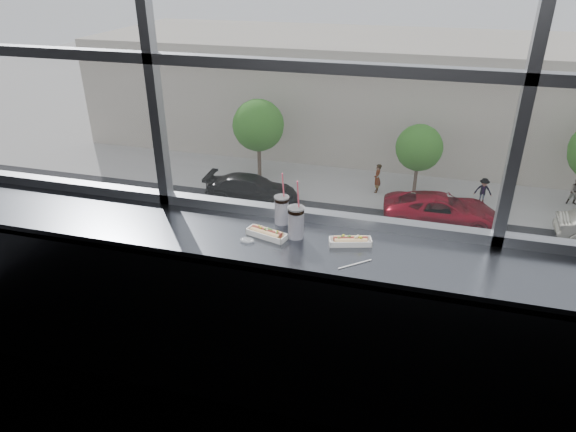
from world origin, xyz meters
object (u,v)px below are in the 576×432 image
(car_near_d, at_px, (523,303))
(tree_center, at_px, (419,148))
(wrapper, at_px, (247,240))
(soda_cup_left, at_px, (282,209))
(car_far_b, at_px, (441,205))
(soda_cup_right, at_px, (296,221))
(tree_left, at_px, (258,125))
(pedestrian_c, at_px, (484,188))
(car_far_a, at_px, (252,185))
(car_near_a, at_px, (126,243))
(pedestrian_b, at_px, (378,175))
(car_near_c, at_px, (421,288))
(loose_straw, at_px, (355,264))
(hotdog_tray_left, at_px, (267,233))
(hotdog_tray_right, at_px, (350,241))
(car_near_b, at_px, (202,252))

(car_near_d, xyz_separation_m, tree_center, (-4.86, 12.00, 2.02))
(wrapper, bearing_deg, soda_cup_left, 64.91)
(wrapper, bearing_deg, car_far_b, 84.75)
(soda_cup_right, height_order, tree_left, soda_cup_right)
(pedestrian_c, bearing_deg, car_far_a, -165.12)
(wrapper, xyz_separation_m, car_near_a, (-12.46, 16.35, -11.10))
(car_near_a, height_order, car_far_a, car_far_a)
(wrapper, xyz_separation_m, pedestrian_b, (-1.66, 27.86, -10.95))
(car_near_c, bearing_deg, pedestrian_b, 22.45)
(soda_cup_left, distance_m, loose_straw, 0.60)
(hotdog_tray_left, bearing_deg, car_near_c, 100.76)
(wrapper, height_order, car_near_c, wrapper)
(soda_cup_right, relative_size, car_near_a, 0.06)
(loose_straw, relative_size, car_near_a, 0.03)
(soda_cup_left, distance_m, car_near_a, 23.29)
(soda_cup_right, height_order, loose_straw, soda_cup_right)
(hotdog_tray_right, xyz_separation_m, pedestrian_c, (4.13, 27.81, -11.12))
(car_far_a, height_order, pedestrian_c, car_far_a)
(car_near_b, bearing_deg, car_far_b, -61.16)
(car_near_b, bearing_deg, car_near_d, -97.98)
(hotdog_tray_left, relative_size, wrapper, 2.75)
(hotdog_tray_left, height_order, soda_cup_right, soda_cup_right)
(car_near_a, bearing_deg, car_far_a, -17.74)
(car_far_b, bearing_deg, tree_left, 65.06)
(tree_left, bearing_deg, wrapper, -71.24)
(hotdog_tray_right, xyz_separation_m, pedestrian_b, (-2.22, 27.73, -10.97))
(hotdog_tray_right, xyz_separation_m, tree_left, (-10.18, 28.23, -8.53))
(soda_cup_left, distance_m, car_far_a, 27.96)
(soda_cup_left, xyz_separation_m, car_near_a, (-12.58, 16.09, -11.18))
(loose_straw, relative_size, car_far_a, 0.03)
(wrapper, height_order, car_near_b, wrapper)
(tree_left, bearing_deg, car_near_c, -47.12)
(loose_straw, xyz_separation_m, car_near_b, (-9.06, 16.43, -10.97))
(pedestrian_c, xyz_separation_m, tree_left, (-14.31, 0.42, 2.59))
(car_near_b, distance_m, car_near_a, 4.01)
(tree_left, bearing_deg, car_near_a, -103.27)
(car_near_d, distance_m, tree_left, 19.49)
(car_far_b, height_order, tree_left, tree_left)
(hotdog_tray_right, bearing_deg, car_near_b, 102.65)
(car_near_a, bearing_deg, tree_left, -6.38)
(car_far_a, bearing_deg, car_far_b, -92.77)
(hotdog_tray_left, height_order, loose_straw, hotdog_tray_left)
(loose_straw, height_order, car_far_a, loose_straw)
(soda_cup_left, bearing_deg, wrapper, -115.09)
(soda_cup_left, relative_size, soda_cup_right, 0.93)
(pedestrian_b, bearing_deg, car_far_b, 48.08)
(car_near_b, bearing_deg, tree_center, -45.14)
(car_far_b, bearing_deg, loose_straw, 169.88)
(wrapper, bearing_deg, loose_straw, -7.03)
(car_far_a, xyz_separation_m, pedestrian_b, (7.13, 3.50, 0.01))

